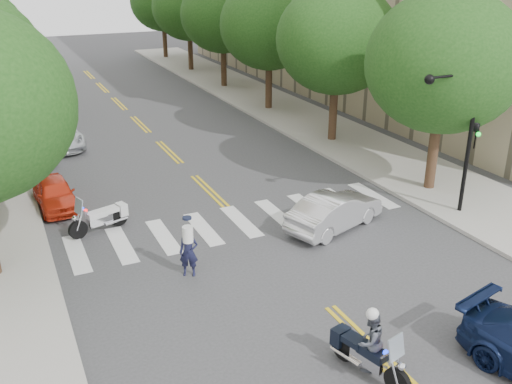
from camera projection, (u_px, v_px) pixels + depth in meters
ground at (330, 307)px, 16.63m from camera, size 140.00×140.00×0.00m
sidewalk_right at (278, 108)px, 38.78m from camera, size 5.00×60.00×0.15m
tree_r_0 at (444, 63)px, 23.01m from camera, size 6.40×6.40×8.45m
tree_r_1 at (337, 39)px, 29.72m from camera, size 6.40×6.40×8.45m
tree_r_2 at (269, 25)px, 36.44m from camera, size 6.40×6.40×8.45m
tree_r_3 at (223, 15)px, 43.15m from camera, size 6.40×6.40×8.45m
tree_r_4 at (189, 7)px, 49.86m from camera, size 6.40×6.40×8.45m
tree_r_5 at (163, 2)px, 56.57m from camera, size 6.40×6.40×8.45m
traffic_signal_pole at (462, 125)px, 21.18m from camera, size 2.82×0.42×6.00m
motorcycle_police at (368, 345)px, 13.67m from camera, size 0.95×2.29×1.90m
motorcycle_parked at (103, 217)px, 21.19m from camera, size 2.30×1.04×1.52m
officer_standing at (189, 252)px, 18.04m from camera, size 0.71×0.62×1.65m
convertible at (335, 211)px, 21.31m from camera, size 4.45×2.77×1.38m
parked_car_a at (55, 193)px, 23.14m from camera, size 1.65×3.67×1.22m
parked_car_b at (37, 143)px, 29.00m from camera, size 1.67×4.49×1.46m
parked_car_c at (56, 134)px, 30.70m from camera, size 2.68×5.23×1.41m
parked_car_d at (27, 114)px, 34.45m from camera, size 2.35×5.19×1.48m
parked_car_e at (34, 89)px, 41.46m from camera, size 1.88×4.07×1.35m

